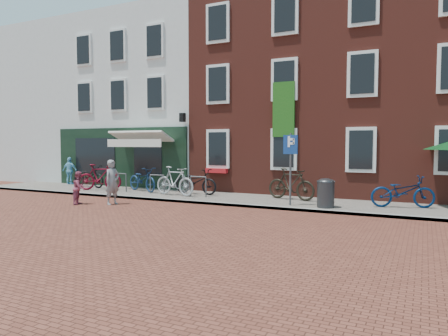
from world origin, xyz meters
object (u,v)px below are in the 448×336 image
at_px(bicycle_0, 89,176).
at_px(bicycle_3, 175,181).
at_px(bicycle_2, 142,179).
at_px(bicycle_6, 403,192).
at_px(litter_bin, 326,191).
at_px(cafe_person, 70,171).
at_px(parking_sign, 290,157).
at_px(bicycle_4, 196,181).
at_px(bicycle_5, 291,184).
at_px(woman, 112,182).
at_px(boy, 79,188).
at_px(bicycle_1, 99,177).

distance_m(bicycle_0, bicycle_3, 5.51).
distance_m(bicycle_0, bicycle_2, 3.36).
height_order(bicycle_3, bicycle_6, bicycle_3).
distance_m(litter_bin, cafe_person, 13.85).
distance_m(parking_sign, bicycle_2, 7.34).
bearing_deg(bicycle_4, bicycle_5, -84.66).
xyz_separation_m(bicycle_4, bicycle_6, (8.02, -0.15, 0.00)).
height_order(woman, bicycle_4, woman).
bearing_deg(bicycle_3, parking_sign, -87.10).
distance_m(parking_sign, cafe_person, 12.70).
distance_m(bicycle_2, bicycle_6, 10.68).
bearing_deg(bicycle_3, bicycle_2, 82.81).
bearing_deg(boy, bicycle_0, 18.93).
height_order(bicycle_1, bicycle_6, bicycle_1).
height_order(bicycle_3, bicycle_4, bicycle_3).
relative_size(woman, bicycle_1, 0.83).
relative_size(woman, bicycle_4, 0.80).
bearing_deg(woman, litter_bin, -62.48).
distance_m(bicycle_3, bicycle_4, 0.95).
relative_size(boy, bicycle_6, 0.60).
distance_m(parking_sign, bicycle_1, 9.29).
height_order(bicycle_0, bicycle_2, same).
xyz_separation_m(woman, bicycle_3, (1.06, 2.54, -0.13)).
height_order(parking_sign, bicycle_0, parking_sign).
xyz_separation_m(litter_bin, bicycle_2, (-8.37, 1.09, -0.00)).
xyz_separation_m(boy, bicycle_6, (10.78, 3.65, 0.03)).
bearing_deg(bicycle_0, bicycle_2, -88.12).
bearing_deg(bicycle_5, bicycle_6, -79.76).
relative_size(bicycle_2, bicycle_5, 1.03).
distance_m(bicycle_0, bicycle_6, 14.03).
distance_m(bicycle_1, bicycle_3, 4.14).
height_order(bicycle_1, bicycle_4, bicycle_1).
bearing_deg(parking_sign, bicycle_2, 170.86).
relative_size(boy, cafe_person, 0.86).
bearing_deg(bicycle_3, bicycle_5, -70.94).
bearing_deg(boy, cafe_person, 27.64).
bearing_deg(cafe_person, bicycle_2, 159.53).
bearing_deg(bicycle_0, bicycle_6, -85.77).
bearing_deg(litter_bin, bicycle_4, 167.65).
bearing_deg(parking_sign, bicycle_3, 173.89).
bearing_deg(cafe_person, bicycle_1, 146.26).
bearing_deg(bicycle_5, bicycle_3, 113.47).
xyz_separation_m(bicycle_5, bicycle_6, (3.90, -0.22, -0.06)).
height_order(woman, bicycle_0, woman).
distance_m(boy, bicycle_1, 3.71).
distance_m(litter_bin, bicycle_0, 11.79).
relative_size(woman, bicycle_0, 0.80).
distance_m(cafe_person, bicycle_1, 3.58).
xyz_separation_m(bicycle_1, bicycle_2, (2.04, 0.49, -0.06)).
bearing_deg(parking_sign, bicycle_5, 105.59).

